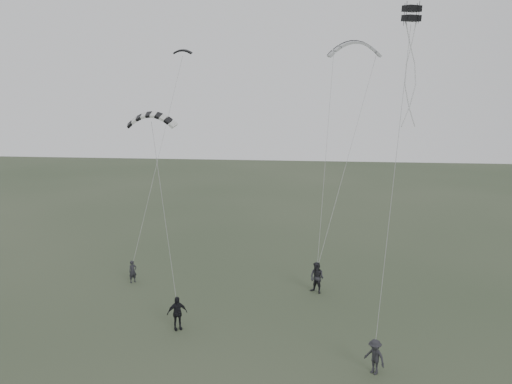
# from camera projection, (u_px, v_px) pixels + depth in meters

# --- Properties ---
(ground) EXTENTS (140.00, 140.00, 0.00)m
(ground) POSITION_uv_depth(u_px,v_px,m) (218.00, 332.00, 26.13)
(ground) COLOR #314029
(ground) RESTS_ON ground
(flyer_left) EXTENTS (0.64, 0.64, 1.50)m
(flyer_left) POSITION_uv_depth(u_px,v_px,m) (133.00, 272.00, 32.95)
(flyer_left) COLOR black
(flyer_left) RESTS_ON ground
(flyer_right) EXTENTS (1.22, 1.16, 1.98)m
(flyer_right) POSITION_uv_depth(u_px,v_px,m) (317.00, 278.00, 31.16)
(flyer_right) COLOR #25252A
(flyer_right) RESTS_ON ground
(flyer_center) EXTENTS (1.15, 0.90, 1.82)m
(flyer_center) POSITION_uv_depth(u_px,v_px,m) (177.00, 313.00, 26.30)
(flyer_center) COLOR black
(flyer_center) RESTS_ON ground
(flyer_far) EXTENTS (1.17, 1.15, 1.61)m
(flyer_far) POSITION_uv_depth(u_px,v_px,m) (375.00, 357.00, 22.13)
(flyer_far) COLOR #232328
(flyer_far) RESTS_ON ground
(kite_dark_small) EXTENTS (1.37, 0.60, 0.56)m
(kite_dark_small) POSITION_uv_depth(u_px,v_px,m) (183.00, 50.00, 35.88)
(kite_dark_small) COLOR black
(kite_dark_small) RESTS_ON flyer_left
(kite_pale_large) EXTENTS (3.83, 1.50, 1.66)m
(kite_pale_large) POSITION_uv_depth(u_px,v_px,m) (355.00, 42.00, 34.64)
(kite_pale_large) COLOR #A8AAAD
(kite_pale_large) RESTS_ON flyer_right
(kite_striped) EXTENTS (2.76, 1.16, 1.25)m
(kite_striped) POSITION_uv_depth(u_px,v_px,m) (151.00, 115.00, 27.61)
(kite_striped) COLOR black
(kite_striped) RESTS_ON flyer_center
(kite_box) EXTENTS (0.94, 0.97, 0.79)m
(kite_box) POSITION_uv_depth(u_px,v_px,m) (412.00, 13.00, 23.86)
(kite_box) COLOR black
(kite_box) RESTS_ON flyer_far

